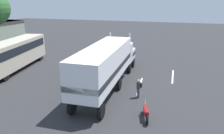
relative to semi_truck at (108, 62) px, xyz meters
The scene contains 7 objects.
ground_plane 5.89m from the semi_truck, ahead, with size 120.00×120.00×0.00m, color #2D2D30.
lane_stripe_near 4.00m from the semi_truck, 64.96° to the right, with size 4.40×0.16×0.01m, color silver.
lane_stripe_mid 8.05m from the semi_truck, 48.49° to the right, with size 4.40×0.16×0.01m, color silver.
semi_truck is the anchor object (origin of this frame).
person_bystander 3.76m from the semi_truck, 111.67° to the right, with size 0.37×0.47×1.63m.
parked_bus 12.45m from the semi_truck, 80.30° to the left, with size 11.27×4.33×3.40m.
motorcycle 6.49m from the semi_truck, 136.18° to the right, with size 2.06×0.67×1.12m.
Camera 1 is at (-23.04, -6.67, 7.91)m, focal length 34.48 mm.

